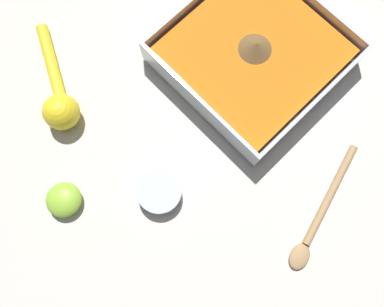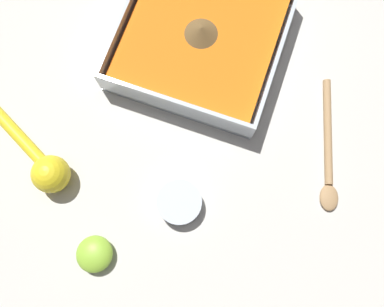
# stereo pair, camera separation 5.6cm
# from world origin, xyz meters

# --- Properties ---
(ground_plane) EXTENTS (4.00, 4.00, 0.00)m
(ground_plane) POSITION_xyz_m (0.00, 0.00, 0.00)
(ground_plane) COLOR beige
(square_dish) EXTENTS (0.25, 0.25, 0.06)m
(square_dish) POSITION_xyz_m (-0.03, 0.05, 0.02)
(square_dish) COLOR silver
(square_dish) RESTS_ON ground_plane
(spice_bowl) EXTENTS (0.07, 0.07, 0.03)m
(spice_bowl) POSITION_xyz_m (0.03, -0.21, 0.01)
(spice_bowl) COLOR silver
(spice_bowl) RESTS_ON ground_plane
(lemon_squeezer) EXTENTS (0.18, 0.11, 0.06)m
(lemon_squeezer) POSITION_xyz_m (-0.18, -0.22, 0.02)
(lemon_squeezer) COLOR yellow
(lemon_squeezer) RESTS_ON ground_plane
(lemon_half) EXTENTS (0.05, 0.05, 0.03)m
(lemon_half) POSITION_xyz_m (-0.06, -0.32, 0.01)
(lemon_half) COLOR #93CC38
(lemon_half) RESTS_ON ground_plane
(wooden_spoon) EXTENTS (0.08, 0.21, 0.01)m
(wooden_spoon) POSITION_xyz_m (0.22, -0.06, 0.01)
(wooden_spoon) COLOR tan
(wooden_spoon) RESTS_ON ground_plane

